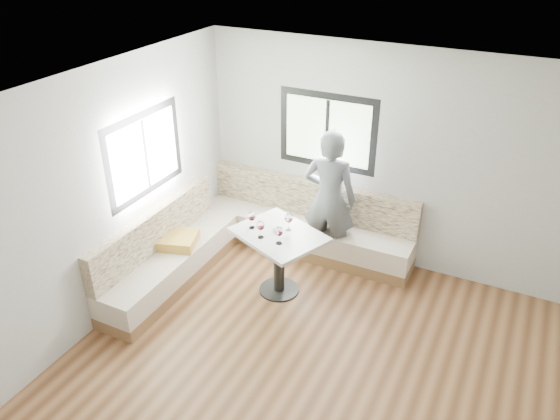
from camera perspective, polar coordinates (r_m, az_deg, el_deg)
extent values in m
cube|color=brown|center=(5.60, 3.16, -18.02)|extent=(5.00, 5.00, 0.01)
cube|color=white|center=(4.04, 4.23, 10.22)|extent=(5.00, 5.00, 0.01)
cube|color=#B7B7B2|center=(6.77, 12.01, 4.88)|extent=(5.00, 0.01, 2.80)
cube|color=#B7B7B2|center=(5.94, -19.12, 0.28)|extent=(0.01, 5.00, 2.80)
cube|color=black|center=(6.92, 4.97, 8.17)|extent=(1.30, 0.02, 1.00)
cube|color=black|center=(6.41, -13.94, 5.69)|extent=(0.02, 1.30, 1.00)
cube|color=brown|center=(7.46, 2.63, -3.64)|extent=(2.90, 0.55, 0.16)
cube|color=beige|center=(7.34, 2.67, -2.16)|extent=(2.90, 0.55, 0.29)
cube|color=beige|center=(7.31, 3.39, 1.24)|extent=(2.90, 0.14, 0.50)
cube|color=brown|center=(6.97, -11.11, -6.82)|extent=(0.55, 2.25, 0.16)
cube|color=beige|center=(6.85, -11.28, -5.29)|extent=(0.55, 2.25, 0.29)
cube|color=beige|center=(6.75, -13.00, -2.04)|extent=(0.14, 2.25, 0.50)
cube|color=gold|center=(6.84, -10.55, -3.13)|extent=(0.54, 0.54, 0.13)
cylinder|color=black|center=(6.74, -0.10, -8.30)|extent=(0.49, 0.49, 0.02)
cylinder|color=black|center=(6.52, -0.10, -5.67)|extent=(0.13, 0.13, 0.77)
cube|color=silver|center=(6.30, -0.11, -2.62)|extent=(1.21, 1.10, 0.04)
imported|color=#545A5E|center=(6.82, 5.20, 1.14)|extent=(0.71, 0.51, 1.84)
cylinder|color=white|center=(6.35, -0.27, -1.86)|extent=(0.11, 0.11, 0.04)
sphere|color=black|center=(6.35, -0.09, -1.76)|extent=(0.02, 0.02, 0.02)
sphere|color=black|center=(6.36, -0.34, -1.71)|extent=(0.02, 0.02, 0.02)
sphere|color=black|center=(6.33, -0.32, -1.84)|extent=(0.02, 0.02, 0.02)
cylinder|color=white|center=(6.40, -2.96, -1.84)|extent=(0.07, 0.07, 0.01)
cylinder|color=white|center=(6.38, -2.97, -1.46)|extent=(0.01, 0.01, 0.09)
ellipsoid|color=white|center=(6.32, -3.00, -0.65)|extent=(0.10, 0.10, 0.12)
cylinder|color=#43040C|center=(6.34, -2.99, -0.87)|extent=(0.07, 0.07, 0.02)
cylinder|color=white|center=(6.21, -2.03, -2.84)|extent=(0.07, 0.07, 0.01)
cylinder|color=white|center=(6.19, -2.03, -2.45)|extent=(0.01, 0.01, 0.09)
ellipsoid|color=white|center=(6.14, -2.05, -1.63)|extent=(0.10, 0.10, 0.12)
cylinder|color=#43040C|center=(6.15, -2.05, -1.85)|extent=(0.07, 0.07, 0.02)
cylinder|color=white|center=(6.10, -0.12, -3.48)|extent=(0.07, 0.07, 0.01)
cylinder|color=white|center=(6.08, -0.12, -3.08)|extent=(0.01, 0.01, 0.09)
ellipsoid|color=white|center=(6.02, -0.12, -2.24)|extent=(0.10, 0.10, 0.12)
cylinder|color=#43040C|center=(6.04, -0.12, -2.47)|extent=(0.07, 0.07, 0.02)
cylinder|color=white|center=(6.36, 0.90, -2.04)|extent=(0.07, 0.07, 0.01)
cylinder|color=white|center=(6.33, 0.91, -1.66)|extent=(0.01, 0.01, 0.09)
ellipsoid|color=white|center=(6.28, 0.92, -0.84)|extent=(0.10, 0.10, 0.12)
cylinder|color=#43040C|center=(6.29, 0.91, -1.07)|extent=(0.07, 0.07, 0.02)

